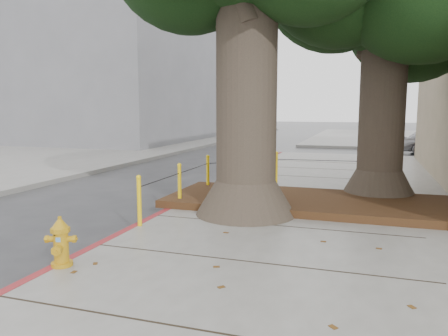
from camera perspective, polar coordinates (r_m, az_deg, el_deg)
name	(u,v)px	position (r m, az deg, el deg)	size (l,w,h in m)	color
ground	(216,268)	(6.47, -1.05, -12.90)	(140.00, 140.00, 0.00)	#28282B
sidewalk_far	(424,138)	(36.00, 24.61, 3.58)	(16.00, 20.00, 0.15)	slate
sidewalk_opposite	(1,157)	(22.54, -27.16, 1.31)	(14.00, 60.00, 0.15)	slate
curb_red	(166,213)	(9.40, -7.58, -5.88)	(0.14, 26.00, 0.16)	maroon
planter_bed	(312,202)	(9.89, 11.45, -4.36)	(6.40, 2.60, 0.16)	black
building_far_grey	(118,55)	(32.72, -13.64, 14.11)	(12.00, 16.00, 12.00)	slate
building_far_white	(206,65)	(54.41, -2.37, 13.30)	(12.00, 18.00, 15.00)	silver
bollard_ring	(242,176)	(10.61, 2.32, -1.01)	(3.79, 5.39, 0.95)	yellow
fire_hydrant	(61,242)	(6.41, -20.54, -9.03)	(0.37, 0.37, 0.69)	gold
car_silver	(440,141)	(24.21, 26.40, 3.15)	(1.57, 3.89, 1.33)	#98999D
car_dark	(169,135)	(28.38, -7.23, 4.30)	(1.63, 4.00, 1.16)	black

